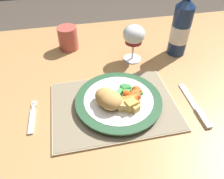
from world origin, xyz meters
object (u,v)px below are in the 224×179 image
Objects in this scene: bottle at (181,28)px; wine_glass at (134,36)px; dinner_plate at (119,101)px; dining_table at (117,97)px; fork at (32,119)px; table_knife at (197,108)px; drinking_cup at (68,38)px.

wine_glass is at bearing -177.05° from bottle.
dining_table is at bearing 79.05° from dinner_plate.
wine_glass reaches higher than dining_table.
fork is 0.59m from bottle.
table_knife is 0.54m from drinking_cup.
wine_glass reaches higher than dinner_plate.
drinking_cup is (0.13, 0.36, 0.04)m from fork.
dining_table is 5.45× the size of dinner_plate.
wine_glass is at bearing 32.97° from fork.
wine_glass is (-0.11, 0.28, 0.09)m from table_knife.
wine_glass is at bearing 64.73° from dinner_plate.
table_knife is 2.05× the size of drinking_cup.
drinking_cup reaches higher than fork.
dinner_plate is 1.37× the size of table_knife.
fork is 0.47m from table_knife.
dining_table is at bearing -157.10° from bottle.
dinner_plate is at bearing -140.77° from bottle.
dinner_plate is 0.38m from bottle.
dinner_plate is 0.23m from table_knife.
fork is at bearing 173.11° from table_knife.
drinking_cup is (-0.34, 0.41, 0.04)m from table_knife.
fork is at bearing -155.89° from bottle.
bottle reaches higher than dining_table.
wine_glass is 1.52× the size of drinking_cup.
bottle reaches higher than wine_glass.
fork reaches higher than dining_table.
bottle is (0.53, 0.24, 0.10)m from fork.
table_knife is 0.32m from wine_glass.
wine_glass is at bearing -29.48° from drinking_cup.
table_knife is at bearing -43.27° from dining_table.
dining_table is 0.31m from fork.
dinner_plate is 0.25m from fork.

